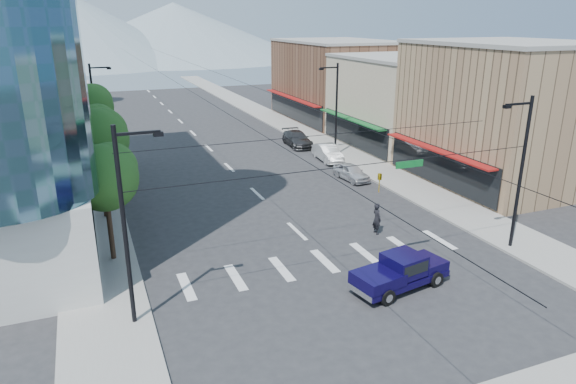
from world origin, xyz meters
name	(u,v)px	position (x,y,z in m)	size (l,w,h in m)	color
ground	(340,272)	(0.00, 0.00, 0.00)	(160.00, 160.00, 0.00)	#28282B
sidewalk_left	(85,137)	(-12.00, 40.00, 0.07)	(4.00, 120.00, 0.15)	gray
sidewalk_right	(281,122)	(12.00, 40.00, 0.07)	(4.00, 120.00, 0.15)	gray
shop_near	(505,115)	(20.00, 10.00, 5.50)	(12.00, 14.00, 11.00)	#8C6B4C
shop_mid	(405,102)	(20.00, 24.00, 4.50)	(12.00, 14.00, 9.00)	tan
shop_far	(337,81)	(20.00, 40.00, 5.00)	(12.00, 18.00, 10.00)	brown
clock_tower	(38,35)	(-16.50, 62.00, 10.64)	(4.80, 4.80, 20.40)	#8C6B4C
mountain_left	(61,25)	(-15.00, 150.00, 11.00)	(80.00, 80.00, 22.00)	gray
mountain_right	(175,31)	(20.00, 160.00, 9.00)	(90.00, 90.00, 18.00)	gray
tree_near	(106,175)	(-11.07, 6.10, 4.99)	(3.65, 3.64, 6.71)	black
tree_midnear	(99,137)	(-11.07, 13.10, 5.59)	(4.09, 4.09, 7.52)	black
tree_midfar	(96,126)	(-11.07, 20.10, 4.99)	(3.65, 3.64, 6.71)	black
tree_far	(91,105)	(-11.07, 27.10, 5.59)	(4.09, 4.09, 7.52)	black
signal_rig	(356,196)	(0.19, -1.00, 4.64)	(21.80, 0.20, 9.00)	black
lamp_pole_nw	(96,107)	(-10.67, 30.00, 4.94)	(2.00, 0.25, 9.00)	black
lamp_pole_ne	(335,106)	(10.67, 22.00, 4.94)	(2.00, 0.25, 9.00)	black
pickup_truck	(400,271)	(1.97, -2.62, 0.93)	(5.53, 2.80, 1.79)	#0E083A
pedestrian	(377,219)	(4.54, 3.84, 1.01)	(0.73, 0.48, 2.01)	black
parked_car_near	(351,172)	(8.54, 14.50, 0.67)	(1.59, 3.96, 1.35)	silver
parked_car_mid	(328,153)	(9.40, 20.81, 0.78)	(1.64, 4.71, 1.55)	silver
parked_car_far	(297,139)	(9.00, 27.37, 0.78)	(2.17, 5.34, 1.55)	#303033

